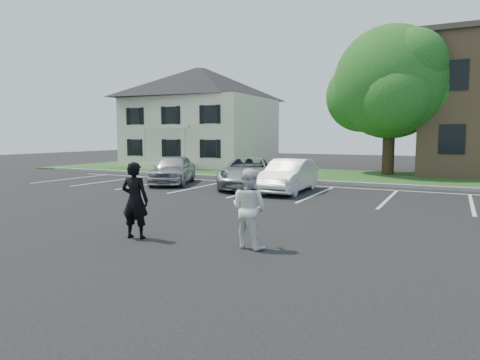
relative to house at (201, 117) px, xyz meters
The scene contains 11 objects.
ground_plane 24.14m from the house, 56.94° to the right, with size 90.00×90.00×0.00m, color black.
curb 15.71m from the house, 31.52° to the right, with size 40.00×0.30×0.15m, color gray.
grass_strip 14.11m from the house, 17.00° to the right, with size 44.00×8.00×0.08m, color #174618.
stall_lines 18.53m from the house, 37.43° to the right, with size 34.00×5.36×0.01m.
house is the anchor object (origin of this frame).
tree 14.71m from the house, ahead, with size 7.80×7.20×8.80m.
man_black_suit 24.20m from the house, 61.79° to the right, with size 0.66×0.43×1.80m, color black.
man_white_shirt 25.24m from the house, 55.79° to the right, with size 0.83×0.65×1.71m, color white.
car_silver_west 13.14m from the house, 64.34° to the right, with size 1.71×4.25×1.45m, color #A9A9AE.
car_silver_minivan 15.05m from the house, 49.70° to the right, with size 2.37×5.13×1.43m, color #A0A3A8.
car_white_sedan 16.97m from the house, 45.34° to the right, with size 1.48×4.25×1.40m, color silver.
Camera 1 is at (4.98, -8.90, 2.42)m, focal length 32.00 mm.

